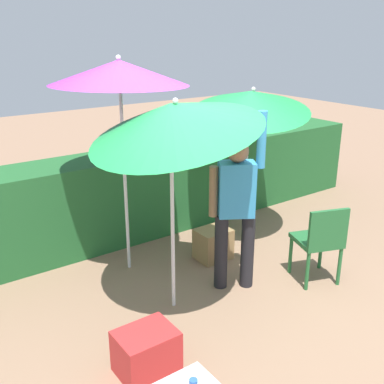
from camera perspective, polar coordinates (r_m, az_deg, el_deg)
ground_plane at (r=4.77m, az=2.15°, el=-13.57°), size 24.00×24.00×0.00m
hedge_row at (r=5.99m, az=-9.03°, el=-0.61°), size 8.00×0.70×1.12m
umbrella_rainbow at (r=4.79m, az=-9.06°, el=14.43°), size 1.43×1.42×2.37m
umbrella_orange at (r=3.99m, az=-2.35°, el=9.11°), size 1.59×1.57×2.22m
umbrella_yellow at (r=5.64m, az=7.35°, el=11.12°), size 1.49×1.46×2.11m
person_vendor at (r=4.65m, az=5.49°, el=-1.57°), size 0.52×0.37×1.88m
chair_plastic at (r=5.06m, az=15.68°, el=-5.67°), size 0.56×0.56×0.89m
cooler_box at (r=3.88m, az=-5.72°, el=-19.17°), size 0.47×0.36×0.37m
crate_cardboard at (r=5.51m, az=2.65°, el=-6.48°), size 0.40×0.32×0.37m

